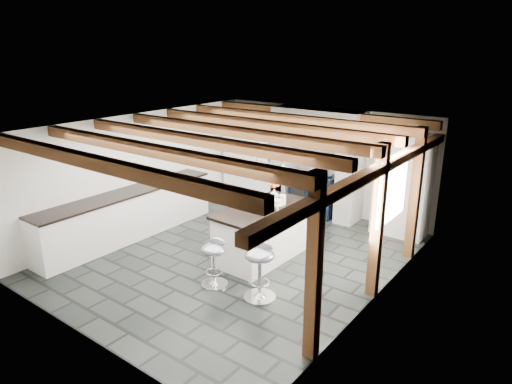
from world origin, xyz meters
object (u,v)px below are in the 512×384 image
Objects in this scene: kitchen_island at (264,232)px; bar_stool_far at (214,257)px; range_cooker at (315,193)px; bar_stool_near at (260,264)px.

kitchen_island is 2.41× the size of bar_stool_far.
bar_stool_far is (0.37, -3.70, 0.01)m from range_cooker.
range_cooker is 3.77m from bar_stool_near.
range_cooker is 2.45m from kitchen_island.
range_cooker is at bearing 106.76° from bar_stool_near.
range_cooker reaches higher than bar_stool_far.
bar_stool_near is 1.15× the size of bar_stool_far.
bar_stool_far is at bearing -84.33° from range_cooker.
kitchen_island reaches higher than bar_stool_far.
kitchen_island is at bearing 122.56° from bar_stool_near.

